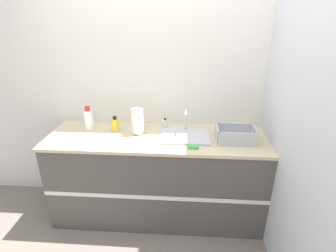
{
  "coord_description": "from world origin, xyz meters",
  "views": [
    {
      "loc": [
        0.26,
        -1.9,
        1.97
      ],
      "look_at": [
        0.11,
        0.29,
        1.02
      ],
      "focal_mm": 28.0,
      "sensor_mm": 36.0,
      "label": 1
    }
  ],
  "objects_px": {
    "sink": "(185,135)",
    "dish_rack": "(235,136)",
    "paper_towel_roll": "(138,121)",
    "soap_dispenser": "(165,124)",
    "bottle_white_spray": "(89,119)",
    "bottle_yellow": "(115,124)"
  },
  "relations": [
    {
      "from": "paper_towel_roll",
      "to": "bottle_white_spray",
      "type": "relative_size",
      "value": 1.05
    },
    {
      "from": "paper_towel_roll",
      "to": "bottle_white_spray",
      "type": "bearing_deg",
      "value": 172.05
    },
    {
      "from": "sink",
      "to": "bottle_white_spray",
      "type": "xyz_separation_m",
      "value": [
        -0.96,
        0.12,
        0.09
      ]
    },
    {
      "from": "bottle_yellow",
      "to": "dish_rack",
      "type": "bearing_deg",
      "value": -7.49
    },
    {
      "from": "paper_towel_roll",
      "to": "soap_dispenser",
      "type": "relative_size",
      "value": 2.39
    },
    {
      "from": "soap_dispenser",
      "to": "bottle_yellow",
      "type": "bearing_deg",
      "value": -168.82
    },
    {
      "from": "bottle_yellow",
      "to": "soap_dispenser",
      "type": "distance_m",
      "value": 0.49
    },
    {
      "from": "sink",
      "to": "dish_rack",
      "type": "bearing_deg",
      "value": -6.09
    },
    {
      "from": "bottle_yellow",
      "to": "bottle_white_spray",
      "type": "distance_m",
      "value": 0.27
    },
    {
      "from": "paper_towel_roll",
      "to": "soap_dispenser",
      "type": "height_order",
      "value": "paper_towel_roll"
    },
    {
      "from": "bottle_white_spray",
      "to": "soap_dispenser",
      "type": "distance_m",
      "value": 0.76
    },
    {
      "from": "paper_towel_roll",
      "to": "bottle_yellow",
      "type": "distance_m",
      "value": 0.25
    },
    {
      "from": "bottle_white_spray",
      "to": "dish_rack",
      "type": "bearing_deg",
      "value": -6.82
    },
    {
      "from": "sink",
      "to": "paper_towel_roll",
      "type": "distance_m",
      "value": 0.47
    },
    {
      "from": "paper_towel_roll",
      "to": "bottle_yellow",
      "type": "relative_size",
      "value": 1.7
    },
    {
      "from": "sink",
      "to": "paper_towel_roll",
      "type": "relative_size",
      "value": 1.82
    },
    {
      "from": "bottle_yellow",
      "to": "bottle_white_spray",
      "type": "height_order",
      "value": "bottle_white_spray"
    },
    {
      "from": "bottle_white_spray",
      "to": "soap_dispenser",
      "type": "bearing_deg",
      "value": 5.82
    },
    {
      "from": "sink",
      "to": "bottle_yellow",
      "type": "height_order",
      "value": "sink"
    },
    {
      "from": "sink",
      "to": "bottle_white_spray",
      "type": "bearing_deg",
      "value": 172.83
    },
    {
      "from": "bottle_white_spray",
      "to": "paper_towel_roll",
      "type": "bearing_deg",
      "value": -7.95
    },
    {
      "from": "bottle_yellow",
      "to": "paper_towel_roll",
      "type": "bearing_deg",
      "value": -12.42
    }
  ]
}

